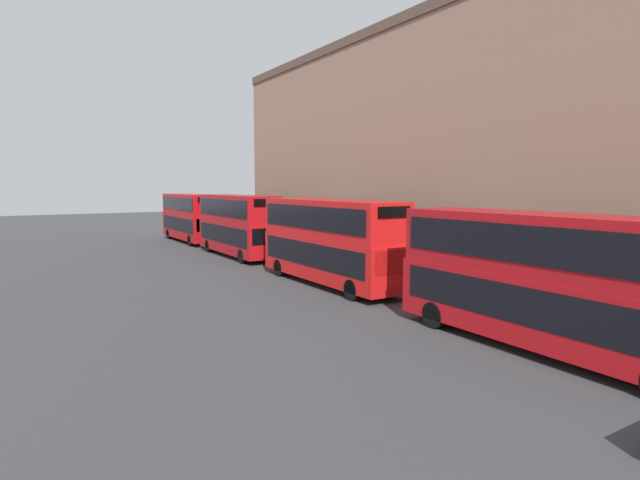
{
  "coord_description": "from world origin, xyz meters",
  "views": [
    {
      "loc": [
        -12.71,
        -2.46,
        5.31
      ],
      "look_at": [
        0.48,
        18.84,
        2.56
      ],
      "focal_mm": 28.0,
      "sensor_mm": 36.0,
      "label": 1
    }
  ],
  "objects_px": {
    "bus_second_in_queue": "(330,238)",
    "bus_third_in_queue": "(238,223)",
    "bus_leading": "(550,277)",
    "bus_trailing": "(190,216)"
  },
  "relations": [
    {
      "from": "bus_second_in_queue",
      "to": "bus_third_in_queue",
      "type": "height_order",
      "value": "bus_third_in_queue"
    },
    {
      "from": "bus_leading",
      "to": "bus_third_in_queue",
      "type": "height_order",
      "value": "bus_third_in_queue"
    },
    {
      "from": "bus_leading",
      "to": "bus_second_in_queue",
      "type": "bearing_deg",
      "value": 90.0
    },
    {
      "from": "bus_second_in_queue",
      "to": "bus_third_in_queue",
      "type": "relative_size",
      "value": 1.05
    },
    {
      "from": "bus_third_in_queue",
      "to": "bus_trailing",
      "type": "xyz_separation_m",
      "value": [
        -0.0,
        11.55,
        -0.05
      ]
    },
    {
      "from": "bus_leading",
      "to": "bus_second_in_queue",
      "type": "relative_size",
      "value": 1.04
    },
    {
      "from": "bus_third_in_queue",
      "to": "bus_second_in_queue",
      "type": "bearing_deg",
      "value": -90.0
    },
    {
      "from": "bus_third_in_queue",
      "to": "bus_trailing",
      "type": "relative_size",
      "value": 0.98
    },
    {
      "from": "bus_third_in_queue",
      "to": "bus_trailing",
      "type": "height_order",
      "value": "bus_third_in_queue"
    },
    {
      "from": "bus_trailing",
      "to": "bus_second_in_queue",
      "type": "bearing_deg",
      "value": -90.0
    }
  ]
}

